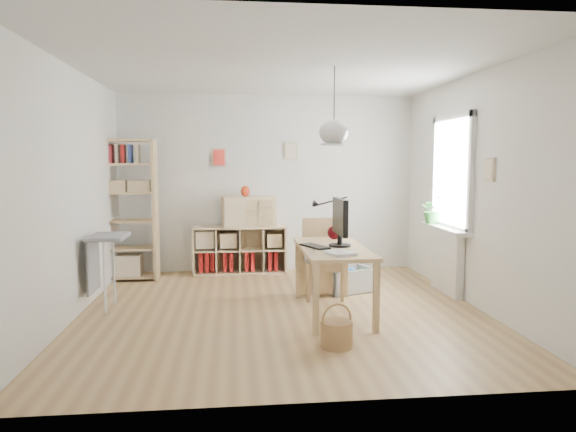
{
  "coord_description": "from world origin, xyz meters",
  "views": [
    {
      "loc": [
        -0.52,
        -5.65,
        1.68
      ],
      "look_at": [
        0.1,
        0.3,
        1.05
      ],
      "focal_mm": 32.0,
      "sensor_mm": 36.0,
      "label": 1
    }
  ],
  "objects": [
    {
      "name": "desk",
      "position": [
        0.55,
        -0.15,
        0.66
      ],
      "size": [
        0.7,
        1.5,
        0.75
      ],
      "color": "#D8B67C",
      "rests_on": "ground"
    },
    {
      "name": "tall_bookshelf",
      "position": [
        -2.04,
        1.8,
        1.09
      ],
      "size": [
        0.8,
        0.38,
        2.0
      ],
      "color": "#D8B67C",
      "rests_on": "ground"
    },
    {
      "name": "drawer_chest",
      "position": [
        -0.31,
        2.04,
        0.94
      ],
      "size": [
        0.83,
        0.47,
        0.45
      ],
      "primitive_type": "cube",
      "rotation": [
        0.0,
        0.0,
        0.15
      ],
      "color": "beige",
      "rests_on": "cube_shelf"
    },
    {
      "name": "ground",
      "position": [
        0.0,
        0.0,
        0.0
      ],
      "size": [
        4.5,
        4.5,
        0.0
      ],
      "primitive_type": "plane",
      "color": "tan",
      "rests_on": "ground"
    },
    {
      "name": "windowsill",
      "position": [
        2.14,
        0.6,
        0.83
      ],
      "size": [
        0.22,
        1.2,
        0.06
      ],
      "primitive_type": "cube",
      "color": "white",
      "rests_on": "radiator"
    },
    {
      "name": "task_lamp",
      "position": [
        0.6,
        0.44,
        1.08
      ],
      "size": [
        0.45,
        0.17,
        0.48
      ],
      "color": "black",
      "rests_on": "desk"
    },
    {
      "name": "side_table",
      "position": [
        -2.04,
        0.35,
        0.67
      ],
      "size": [
        0.4,
        0.55,
        0.85
      ],
      "color": "gray",
      "rests_on": "ground"
    },
    {
      "name": "cube_shelf",
      "position": [
        -0.47,
        2.08,
        0.3
      ],
      "size": [
        1.4,
        0.38,
        0.72
      ],
      "color": "beige",
      "rests_on": "ground"
    },
    {
      "name": "wicker_basket",
      "position": [
        0.39,
        -1.19,
        0.13
      ],
      "size": [
        0.29,
        0.29,
        0.41
      ],
      "rotation": [
        0.0,
        0.0,
        0.26
      ],
      "color": "#AE7B4E",
      "rests_on": "ground"
    },
    {
      "name": "keyboard",
      "position": [
        0.35,
        -0.15,
        0.76
      ],
      "size": [
        0.31,
        0.43,
        0.02
      ],
      "primitive_type": "cube",
      "rotation": [
        0.0,
        0.0,
        0.43
      ],
      "color": "black",
      "rests_on": "desk"
    },
    {
      "name": "room_shell",
      "position": [
        0.55,
        -0.15,
        2.0
      ],
      "size": [
        4.5,
        4.5,
        4.5
      ],
      "color": "white",
      "rests_on": "ground"
    },
    {
      "name": "potted_plant",
      "position": [
        2.12,
        0.95,
        1.05
      ],
      "size": [
        0.39,
        0.36,
        0.37
      ],
      "primitive_type": "imported",
      "rotation": [
        0.0,
        0.0,
        0.24
      ],
      "color": "#296F2B",
      "rests_on": "windowsill"
    },
    {
      "name": "window_unit",
      "position": [
        2.23,
        0.6,
        1.55
      ],
      "size": [
        0.07,
        1.16,
        1.46
      ],
      "color": "white",
      "rests_on": "ground"
    },
    {
      "name": "paper_tray",
      "position": [
        0.53,
        -0.62,
        0.77
      ],
      "size": [
        0.32,
        0.36,
        0.03
      ],
      "primitive_type": "cube",
      "rotation": [
        0.0,
        0.0,
        0.31
      ],
      "color": "white",
      "rests_on": "desk"
    },
    {
      "name": "chair",
      "position": [
        0.56,
        0.59,
        0.56
      ],
      "size": [
        0.49,
        0.49,
        0.98
      ],
      "rotation": [
        0.0,
        0.0,
        -0.04
      ],
      "color": "gray",
      "rests_on": "ground"
    },
    {
      "name": "radiator",
      "position": [
        2.19,
        0.6,
        0.4
      ],
      "size": [
        0.1,
        0.8,
        0.8
      ],
      "primitive_type": "cube",
      "color": "white",
      "rests_on": "ground"
    },
    {
      "name": "red_vase",
      "position": [
        -0.36,
        2.04,
        1.25
      ],
      "size": [
        0.13,
        0.13,
        0.16
      ],
      "primitive_type": "ellipsoid",
      "color": "#A5260D",
      "rests_on": "drawer_chest"
    },
    {
      "name": "yarn_ball",
      "position": [
        0.67,
        0.39,
        0.83
      ],
      "size": [
        0.16,
        0.16,
        0.16
      ],
      "primitive_type": "sphere",
      "color": "#4E0A10",
      "rests_on": "desk"
    },
    {
      "name": "storage_chest",
      "position": [
        0.9,
        0.85,
        0.21
      ],
      "size": [
        0.8,
        0.85,
        0.64
      ],
      "rotation": [
        0.0,
        0.0,
        0.35
      ],
      "color": "silver",
      "rests_on": "ground"
    },
    {
      "name": "monitor",
      "position": [
        0.63,
        -0.12,
        1.05
      ],
      "size": [
        0.24,
        0.61,
        0.53
      ],
      "rotation": [
        0.0,
        0.0,
        -0.01
      ],
      "color": "black",
      "rests_on": "desk"
    }
  ]
}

